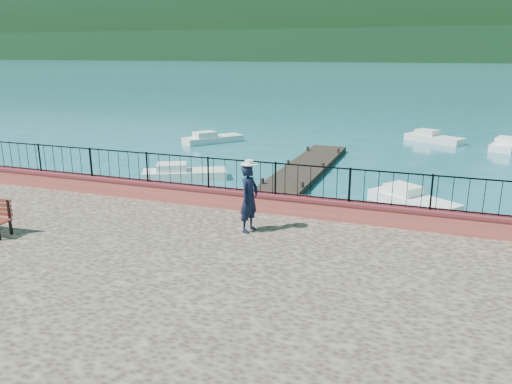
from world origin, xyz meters
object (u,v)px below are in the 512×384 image
Objects in this scene: boat_4 at (434,136)px; person at (249,198)px; boat_1 at (414,197)px; boat_0 at (184,171)px; boat_5 at (508,142)px; boat_3 at (213,137)px.

person is at bearing -72.25° from boat_4.
boat_1 is 0.94× the size of boat_4.
boat_0 is 20.84m from boat_5.
person is at bearing -81.42° from boat_1.
boat_1 is 15.71m from boat_5.
boat_3 is (-9.47, 18.17, -1.72)m from person.
boat_0 and boat_3 have the same top height.
boat_0 is at bearing -149.53° from boat_1.
person is at bearing -114.26° from boat_3.
boat_1 is at bearing -63.35° from boat_4.
boat_3 is at bearing 177.72° from boat_1.
boat_5 is (4.90, 14.92, 0.00)m from boat_1.
boat_5 is at bearing -37.97° from boat_3.
boat_5 is (8.85, 22.67, -1.72)m from person.
boat_3 is 1.02× the size of boat_5.
boat_4 is (4.46, 23.44, -1.72)m from person.
person is 24.40m from boat_5.
boat_4 is (0.51, 15.69, 0.00)m from boat_1.
boat_5 is at bearing 107.39° from boat_1.
boat_1 is at bearing -31.77° from boat_0.
boat_3 is 18.86m from boat_5.
boat_0 and boat_5 have the same top height.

